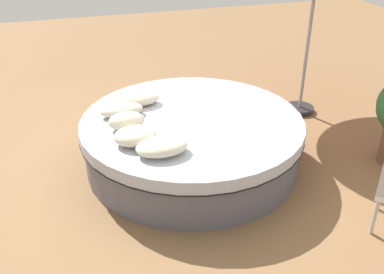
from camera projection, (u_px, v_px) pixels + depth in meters
The scene contains 7 objects.
ground_plane at pixel (192, 163), 5.57m from camera, with size 16.00×16.00×0.00m, color olive.
round_bed at pixel (192, 141), 5.41m from camera, with size 2.70×2.70×0.64m.
throw_pillow_0 at pixel (139, 99), 5.56m from camera, with size 0.51×0.30×0.17m, color beige.
throw_pillow_1 at pixel (122, 110), 5.29m from camera, with size 0.52×0.29×0.15m, color beige.
throw_pillow_2 at pixel (126, 121), 4.98m from camera, with size 0.41×0.28×0.20m, color beige.
throw_pillow_3 at pixel (135, 136), 4.70m from camera, with size 0.46×0.38×0.18m, color beige.
throw_pillow_4 at pixel (162, 146), 4.52m from camera, with size 0.55×0.37×0.17m, color beige.
Camera 1 is at (1.37, 4.49, 3.02)m, focal length 40.89 mm.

